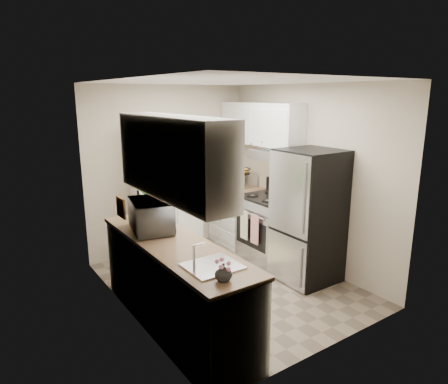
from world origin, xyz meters
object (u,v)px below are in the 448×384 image
at_px(refrigerator, 308,216).
at_px(wine_bottle, 139,206).
at_px(pantry_cabinet, 166,190).
at_px(toaster_oven, 243,180).
at_px(microwave, 151,216).
at_px(electric_range, 269,227).

distance_m(refrigerator, wine_bottle, 2.12).
xyz_separation_m(pantry_cabinet, toaster_oven, (1.29, -0.14, 0.03)).
distance_m(microwave, wine_bottle, 0.49).
relative_size(wine_bottle, toaster_oven, 0.85).
height_order(electric_range, microwave, microwave).
xyz_separation_m(wine_bottle, toaster_oven, (2.05, 0.66, -0.05)).
height_order(microwave, wine_bottle, microwave).
relative_size(refrigerator, wine_bottle, 5.47).
bearing_deg(wine_bottle, pantry_cabinet, 46.71).
distance_m(electric_range, refrigerator, 0.88).
height_order(pantry_cabinet, microwave, pantry_cabinet).
xyz_separation_m(refrigerator, toaster_oven, (0.15, 1.58, 0.18)).
bearing_deg(microwave, electric_range, -66.93).
bearing_deg(wine_bottle, microwave, -96.66).
xyz_separation_m(pantry_cabinet, refrigerator, (1.14, -1.73, -0.15)).
bearing_deg(wine_bottle, toaster_oven, 17.95).
xyz_separation_m(pantry_cabinet, wine_bottle, (-0.76, -0.81, 0.08)).
bearing_deg(electric_range, microwave, -169.50).
relative_size(pantry_cabinet, electric_range, 1.77).
distance_m(microwave, toaster_oven, 2.40).
height_order(refrigerator, microwave, refrigerator).
xyz_separation_m(refrigerator, wine_bottle, (-1.90, 0.92, 0.23)).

